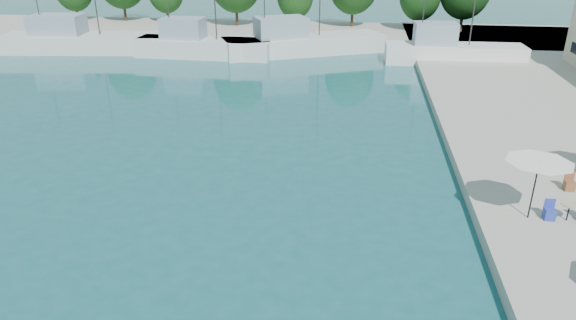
% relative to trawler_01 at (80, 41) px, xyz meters
% --- Properties ---
extents(quay_far, '(90.00, 16.00, 0.60)m').
position_rel_trawler_01_xyz_m(quay_far, '(20.56, 12.34, -0.77)').
color(quay_far, '#ABA99B').
rests_on(quay_far, ground).
extents(trawler_01, '(17.63, 6.66, 10.20)m').
position_rel_trawler_01_xyz_m(trawler_01, '(0.00, 0.00, 0.00)').
color(trawler_01, silver).
rests_on(trawler_01, ground).
extents(trawler_02, '(13.88, 3.97, 10.20)m').
position_rel_trawler_01_xyz_m(trawler_02, '(13.29, -0.61, 0.00)').
color(trawler_02, silver).
rests_on(trawler_02, ground).
extents(trawler_03, '(16.92, 11.16, 10.20)m').
position_rel_trawler_01_xyz_m(trawler_03, '(23.05, 2.26, 0.00)').
color(trawler_03, silver).
rests_on(trawler_03, ground).
extents(trawler_04, '(13.03, 3.71, 10.20)m').
position_rel_trawler_01_xyz_m(trawler_04, '(37.85, -0.07, 0.00)').
color(trawler_04, white).
rests_on(trawler_04, ground).
extents(umbrella_white, '(2.64, 2.64, 2.51)m').
position_rel_trawler_01_xyz_m(umbrella_white, '(36.62, -31.16, 1.79)').
color(umbrella_white, black).
rests_on(umbrella_white, quay_right).
extents(cafe_table_02, '(1.82, 0.70, 0.76)m').
position_rel_trawler_01_xyz_m(cafe_table_02, '(38.12, -31.18, -0.18)').
color(cafe_table_02, black).
rests_on(cafe_table_02, quay_right).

